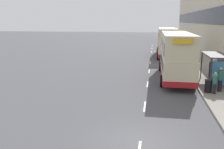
% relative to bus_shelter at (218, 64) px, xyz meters
% --- Properties ---
extents(ground_plane, '(220.00, 220.00, 0.00)m').
position_rel_bus_shelter_xyz_m(ground_plane, '(-5.77, -11.38, -1.88)').
color(ground_plane, '#515156').
extents(pavement, '(5.00, 93.00, 0.14)m').
position_rel_bus_shelter_xyz_m(pavement, '(0.73, 27.12, -1.81)').
color(pavement, gray).
rests_on(pavement, ground_plane).
extents(terrace_facade, '(3.10, 93.00, 13.53)m').
position_rel_bus_shelter_xyz_m(terrace_facade, '(4.72, 27.12, 4.88)').
color(terrace_facade, beige).
rests_on(terrace_facade, ground_plane).
extents(lane_mark_1, '(0.12, 2.00, 0.01)m').
position_rel_bus_shelter_xyz_m(lane_mark_1, '(-5.77, -6.47, -1.87)').
color(lane_mark_1, silver).
rests_on(lane_mark_1, ground_plane).
extents(lane_mark_2, '(0.12, 2.00, 0.01)m').
position_rel_bus_shelter_xyz_m(lane_mark_2, '(-5.77, -0.67, -1.87)').
color(lane_mark_2, silver).
rests_on(lane_mark_2, ground_plane).
extents(lane_mark_3, '(0.12, 2.00, 0.01)m').
position_rel_bus_shelter_xyz_m(lane_mark_3, '(-5.77, 5.12, -1.87)').
color(lane_mark_3, silver).
rests_on(lane_mark_3, ground_plane).
extents(lane_mark_4, '(0.12, 2.00, 0.01)m').
position_rel_bus_shelter_xyz_m(lane_mark_4, '(-5.77, 10.92, -1.87)').
color(lane_mark_4, silver).
rests_on(lane_mark_4, ground_plane).
extents(lane_mark_5, '(0.12, 2.00, 0.01)m').
position_rel_bus_shelter_xyz_m(lane_mark_5, '(-5.77, 16.71, -1.87)').
color(lane_mark_5, silver).
rests_on(lane_mark_5, ground_plane).
extents(lane_mark_6, '(0.12, 2.00, 0.01)m').
position_rel_bus_shelter_xyz_m(lane_mark_6, '(-5.77, 22.51, -1.87)').
color(lane_mark_6, silver).
rests_on(lane_mark_6, ground_plane).
extents(lane_mark_7, '(0.12, 2.00, 0.01)m').
position_rel_bus_shelter_xyz_m(lane_mark_7, '(-5.77, 28.31, -1.87)').
color(lane_mark_7, silver).
rests_on(lane_mark_7, ground_plane).
extents(lane_mark_8, '(0.12, 2.00, 0.01)m').
position_rel_bus_shelter_xyz_m(lane_mark_8, '(-5.77, 34.10, -1.87)').
color(lane_mark_8, silver).
rests_on(lane_mark_8, ground_plane).
extents(bus_shelter, '(1.60, 4.20, 2.48)m').
position_rel_bus_shelter_xyz_m(bus_shelter, '(0.00, 0.00, 0.00)').
color(bus_shelter, '#4C4C51').
rests_on(bus_shelter, ground_plane).
extents(double_decker_bus_near, '(2.85, 10.53, 4.30)m').
position_rel_bus_shelter_xyz_m(double_decker_bus_near, '(-3.30, 1.92, 0.41)').
color(double_decker_bus_near, beige).
rests_on(double_decker_bus_near, ground_plane).
extents(double_decker_bus_ahead, '(2.85, 11.19, 4.30)m').
position_rel_bus_shelter_xyz_m(double_decker_bus_ahead, '(-3.48, 17.14, 0.41)').
color(double_decker_bus_ahead, beige).
rests_on(double_decker_bus_ahead, ground_plane).
extents(car_0, '(1.99, 3.86, 1.67)m').
position_rel_bus_shelter_xyz_m(car_0, '(-2.79, 49.95, -1.04)').
color(car_0, black).
rests_on(car_0, ground_plane).
extents(pedestrian_at_shelter, '(0.35, 0.35, 1.75)m').
position_rel_bus_shelter_xyz_m(pedestrian_at_shelter, '(-0.02, 2.38, -0.84)').
color(pedestrian_at_shelter, '#23232D').
rests_on(pedestrian_at_shelter, ground_plane).
extents(pedestrian_1, '(0.32, 0.32, 1.61)m').
position_rel_bus_shelter_xyz_m(pedestrian_1, '(-0.85, -3.19, -0.91)').
color(pedestrian_1, '#23232D').
rests_on(pedestrian_1, ground_plane).
extents(pedestrian_2, '(0.37, 0.37, 1.85)m').
position_rel_bus_shelter_xyz_m(pedestrian_2, '(-0.30, -2.43, -0.79)').
color(pedestrian_2, '#23232D').
rests_on(pedestrian_2, ground_plane).
extents(litter_bin, '(0.55, 0.55, 1.05)m').
position_rel_bus_shelter_xyz_m(litter_bin, '(-1.22, -2.89, -1.21)').
color(litter_bin, black).
rests_on(litter_bin, ground_plane).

